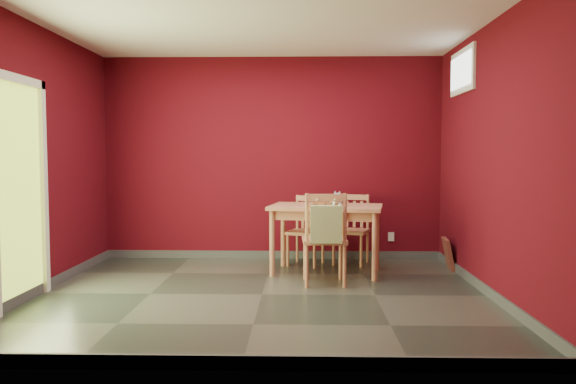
{
  "coord_description": "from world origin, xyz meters",
  "views": [
    {
      "loc": [
        0.4,
        -5.53,
        1.39
      ],
      "look_at": [
        0.25,
        0.45,
        1.0
      ],
      "focal_mm": 35.0,
      "sensor_mm": 36.0,
      "label": 1
    }
  ],
  "objects_px": {
    "chair_far_left": "(307,229)",
    "tote_bag": "(326,224)",
    "chair_far_right": "(352,228)",
    "chair_near": "(325,238)",
    "cat": "(336,197)",
    "dining_table": "(326,214)",
    "picture_frame": "(448,254)"
  },
  "relations": [
    {
      "from": "chair_far_left",
      "to": "picture_frame",
      "type": "relative_size",
      "value": 2.24
    },
    {
      "from": "chair_far_right",
      "to": "tote_bag",
      "type": "bearing_deg",
      "value": -105.29
    },
    {
      "from": "tote_bag",
      "to": "cat",
      "type": "relative_size",
      "value": 1.24
    },
    {
      "from": "chair_far_left",
      "to": "tote_bag",
      "type": "height_order",
      "value": "tote_bag"
    },
    {
      "from": "chair_near",
      "to": "cat",
      "type": "xyz_separation_m",
      "value": [
        0.16,
        0.6,
        0.39
      ]
    },
    {
      "from": "dining_table",
      "to": "chair_far_right",
      "type": "bearing_deg",
      "value": 59.79
    },
    {
      "from": "dining_table",
      "to": "chair_near",
      "type": "bearing_deg",
      "value": -93.96
    },
    {
      "from": "picture_frame",
      "to": "chair_near",
      "type": "bearing_deg",
      "value": -151.08
    },
    {
      "from": "chair_far_left",
      "to": "picture_frame",
      "type": "xyz_separation_m",
      "value": [
        1.73,
        -0.27,
        -0.26
      ]
    },
    {
      "from": "dining_table",
      "to": "picture_frame",
      "type": "xyz_separation_m",
      "value": [
        1.5,
        0.27,
        -0.52
      ]
    },
    {
      "from": "chair_far_left",
      "to": "picture_frame",
      "type": "height_order",
      "value": "chair_far_left"
    },
    {
      "from": "chair_far_left",
      "to": "chair_far_right",
      "type": "relative_size",
      "value": 0.99
    },
    {
      "from": "dining_table",
      "to": "chair_near",
      "type": "height_order",
      "value": "chair_near"
    },
    {
      "from": "chair_far_left",
      "to": "dining_table",
      "type": "bearing_deg",
      "value": -67.47
    },
    {
      "from": "tote_bag",
      "to": "cat",
      "type": "distance_m",
      "value": 0.87
    },
    {
      "from": "tote_bag",
      "to": "cat",
      "type": "height_order",
      "value": "cat"
    },
    {
      "from": "chair_far_left",
      "to": "chair_far_right",
      "type": "distance_m",
      "value": 0.59
    },
    {
      "from": "dining_table",
      "to": "tote_bag",
      "type": "xyz_separation_m",
      "value": [
        -0.03,
        -0.82,
        -0.02
      ]
    },
    {
      "from": "dining_table",
      "to": "cat",
      "type": "distance_m",
      "value": 0.23
    },
    {
      "from": "cat",
      "to": "picture_frame",
      "type": "height_order",
      "value": "cat"
    },
    {
      "from": "chair_near",
      "to": "tote_bag",
      "type": "bearing_deg",
      "value": -88.54
    },
    {
      "from": "chair_far_right",
      "to": "cat",
      "type": "xyz_separation_m",
      "value": [
        -0.24,
        -0.61,
        0.45
      ]
    },
    {
      "from": "chair_far_left",
      "to": "picture_frame",
      "type": "bearing_deg",
      "value": -9.02
    },
    {
      "from": "chair_far_right",
      "to": "chair_near",
      "type": "distance_m",
      "value": 1.27
    },
    {
      "from": "dining_table",
      "to": "picture_frame",
      "type": "bearing_deg",
      "value": 10.03
    },
    {
      "from": "dining_table",
      "to": "chair_far_left",
      "type": "xyz_separation_m",
      "value": [
        -0.22,
        0.54,
        -0.26
      ]
    },
    {
      "from": "picture_frame",
      "to": "cat",
      "type": "bearing_deg",
      "value": -169.44
    },
    {
      "from": "picture_frame",
      "to": "dining_table",
      "type": "bearing_deg",
      "value": -169.97
    },
    {
      "from": "tote_bag",
      "to": "cat",
      "type": "bearing_deg",
      "value": 79.31
    },
    {
      "from": "dining_table",
      "to": "tote_bag",
      "type": "height_order",
      "value": "tote_bag"
    },
    {
      "from": "chair_far_left",
      "to": "cat",
      "type": "bearing_deg",
      "value": -57.0
    },
    {
      "from": "chair_near",
      "to": "tote_bag",
      "type": "distance_m",
      "value": 0.29
    }
  ]
}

